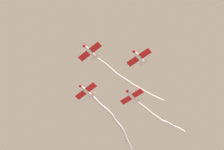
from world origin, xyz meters
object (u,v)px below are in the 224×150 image
at_px(airplane_left_wing, 139,57).
at_px(airplane_slot, 132,96).
at_px(airplane_lead, 90,52).
at_px(airplane_right_wing, 86,91).

relative_size(airplane_left_wing, airplane_slot, 1.00).
bearing_deg(airplane_slot, airplane_lead, -1.23).
xyz_separation_m(airplane_lead, airplane_left_wing, (7.30, -9.45, -0.40)).
relative_size(airplane_right_wing, airplane_slot, 1.01).
xyz_separation_m(airplane_lead, airplane_slot, (16.75, -2.15, -0.20)).
distance_m(airplane_right_wing, airplane_slot, 11.95).
distance_m(airplane_lead, airplane_left_wing, 11.95).
bearing_deg(airplane_right_wing, airplane_left_wing, 93.54).
relative_size(airplane_lead, airplane_left_wing, 1.00).
xyz_separation_m(airplane_left_wing, airplane_right_wing, (2.14, 16.75, 0.70)).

